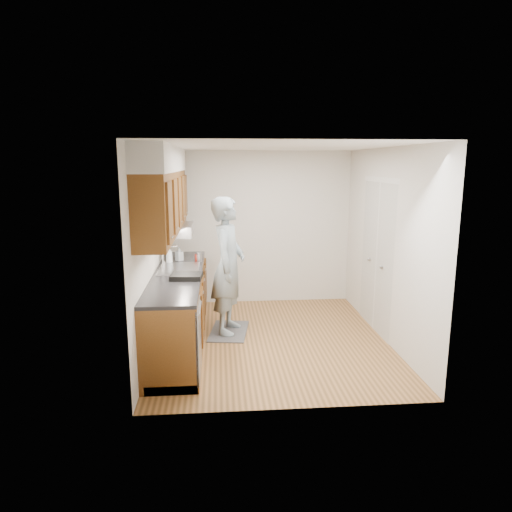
# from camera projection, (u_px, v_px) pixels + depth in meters

# --- Properties ---
(floor) EXTENTS (3.50, 3.50, 0.00)m
(floor) POSITION_uv_depth(u_px,v_px,m) (271.00, 340.00, 6.06)
(floor) COLOR #A3703E
(floor) RESTS_ON ground
(ceiling) EXTENTS (3.50, 3.50, 0.00)m
(ceiling) POSITION_uv_depth(u_px,v_px,m) (273.00, 146.00, 5.56)
(ceiling) COLOR white
(ceiling) RESTS_ON wall_left
(wall_left) EXTENTS (0.02, 3.50, 2.50)m
(wall_left) POSITION_uv_depth(u_px,v_px,m) (153.00, 249.00, 5.68)
(wall_left) COLOR silver
(wall_left) RESTS_ON floor
(wall_right) EXTENTS (0.02, 3.50, 2.50)m
(wall_right) POSITION_uv_depth(u_px,v_px,m) (386.00, 245.00, 5.93)
(wall_right) COLOR silver
(wall_right) RESTS_ON floor
(wall_back) EXTENTS (3.00, 0.02, 2.50)m
(wall_back) POSITION_uv_depth(u_px,v_px,m) (259.00, 228.00, 7.52)
(wall_back) COLOR silver
(wall_back) RESTS_ON floor
(counter) EXTENTS (0.64, 2.80, 1.30)m
(counter) POSITION_uv_depth(u_px,v_px,m) (179.00, 307.00, 5.86)
(counter) COLOR brown
(counter) RESTS_ON floor
(upper_cabinets) EXTENTS (0.47, 2.80, 1.21)m
(upper_cabinets) POSITION_uv_depth(u_px,v_px,m) (164.00, 192.00, 5.60)
(upper_cabinets) COLOR brown
(upper_cabinets) RESTS_ON wall_left
(closet_door) EXTENTS (0.02, 1.22, 2.05)m
(closet_door) POSITION_uv_depth(u_px,v_px,m) (377.00, 258.00, 6.27)
(closet_door) COLOR silver
(closet_door) RESTS_ON wall_right
(floor_mat) EXTENTS (0.61, 0.90, 0.02)m
(floor_mat) POSITION_uv_depth(u_px,v_px,m) (229.00, 331.00, 6.34)
(floor_mat) COLOR slate
(floor_mat) RESTS_ON floor
(person) EXTENTS (0.66, 0.84, 2.10)m
(person) POSITION_uv_depth(u_px,v_px,m) (228.00, 257.00, 6.13)
(person) COLOR #8699A4
(person) RESTS_ON floor_mat
(soap_bottle_a) EXTENTS (0.09, 0.09, 0.24)m
(soap_bottle_a) POSITION_uv_depth(u_px,v_px,m) (169.00, 255.00, 6.28)
(soap_bottle_a) COLOR silver
(soap_bottle_a) RESTS_ON counter
(soap_bottle_b) EXTENTS (0.12, 0.12, 0.19)m
(soap_bottle_b) POSITION_uv_depth(u_px,v_px,m) (179.00, 254.00, 6.47)
(soap_bottle_b) COLOR silver
(soap_bottle_b) RESTS_ON counter
(soap_bottle_c) EXTENTS (0.15, 0.15, 0.15)m
(soap_bottle_c) POSITION_uv_depth(u_px,v_px,m) (179.00, 252.00, 6.73)
(soap_bottle_c) COLOR silver
(soap_bottle_c) RESTS_ON counter
(soda_can) EXTENTS (0.08, 0.08, 0.11)m
(soda_can) POSITION_uv_depth(u_px,v_px,m) (197.00, 258.00, 6.41)
(soda_can) COLOR #A5281C
(soda_can) RESTS_ON counter
(steel_can) EXTENTS (0.08, 0.08, 0.13)m
(steel_can) POSITION_uv_depth(u_px,v_px,m) (199.00, 257.00, 6.40)
(steel_can) COLOR #A5A5AA
(steel_can) RESTS_ON counter
(dish_rack) EXTENTS (0.39, 0.34, 0.06)m
(dish_rack) POSITION_uv_depth(u_px,v_px,m) (186.00, 276.00, 5.47)
(dish_rack) COLOR black
(dish_rack) RESTS_ON counter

